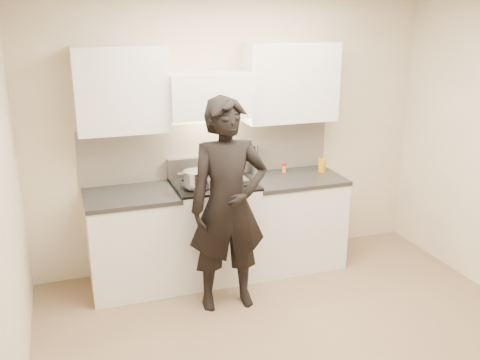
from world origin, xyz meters
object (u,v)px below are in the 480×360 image
(counter_right, at_px, (293,220))
(person, at_px, (228,206))
(wok, at_px, (228,166))
(utensil_crock, at_px, (254,165))
(stove, at_px, (215,229))

(counter_right, relative_size, person, 0.50)
(counter_right, xyz_separation_m, wok, (-0.64, 0.14, 0.59))
(wok, relative_size, utensil_crock, 1.42)
(counter_right, distance_m, wok, 0.88)
(wok, height_order, utensil_crock, wok)
(utensil_crock, distance_m, person, 0.99)
(wok, bearing_deg, person, -107.99)
(stove, xyz_separation_m, counter_right, (0.83, 0.00, -0.01))
(wok, bearing_deg, counter_right, -12.76)
(counter_right, relative_size, utensil_crock, 3.19)
(counter_right, xyz_separation_m, utensil_crock, (-0.33, 0.24, 0.55))
(wok, relative_size, person, 0.22)
(counter_right, height_order, person, person)
(stove, distance_m, utensil_crock, 0.77)
(wok, bearing_deg, stove, -142.96)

